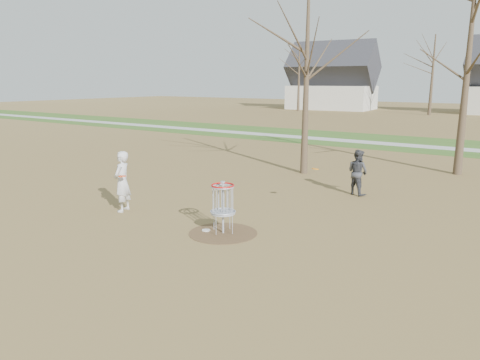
# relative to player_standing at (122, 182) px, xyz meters

# --- Properties ---
(ground) EXTENTS (160.00, 160.00, 0.00)m
(ground) POSITION_rel_player_standing_xyz_m (3.78, 0.02, -0.92)
(ground) COLOR brown
(ground) RESTS_ON ground
(green_band) EXTENTS (160.00, 8.00, 0.01)m
(green_band) POSITION_rel_player_standing_xyz_m (3.78, 21.02, -0.92)
(green_band) COLOR #2D5119
(green_band) RESTS_ON ground
(footpath) EXTENTS (160.00, 1.50, 0.01)m
(footpath) POSITION_rel_player_standing_xyz_m (3.78, 20.02, -0.91)
(footpath) COLOR #9E9E99
(footpath) RESTS_ON green_band
(dirt_circle) EXTENTS (1.80, 1.80, 0.01)m
(dirt_circle) POSITION_rel_player_standing_xyz_m (3.78, 0.02, -0.92)
(dirt_circle) COLOR #47331E
(dirt_circle) RESTS_ON ground
(player_standing) EXTENTS (0.64, 0.78, 1.84)m
(player_standing) POSITION_rel_player_standing_xyz_m (0.00, 0.00, 0.00)
(player_standing) COLOR silver
(player_standing) RESTS_ON ground
(player_throwing) EXTENTS (0.93, 0.82, 1.59)m
(player_throwing) POSITION_rel_player_standing_xyz_m (5.09, 6.10, -0.13)
(player_throwing) COLOR #36373C
(player_throwing) RESTS_ON ground
(disc_grounded) EXTENTS (0.22, 0.22, 0.02)m
(disc_grounded) POSITION_rel_player_standing_xyz_m (3.30, -0.09, -0.90)
(disc_grounded) COLOR silver
(disc_grounded) RESTS_ON dirt_circle
(discs_in_play) EXTENTS (4.57, 4.09, 0.13)m
(discs_in_play) POSITION_rel_player_standing_xyz_m (2.59, 1.76, 0.29)
(discs_in_play) COLOR orange
(discs_in_play) RESTS_ON ground
(disc_golf_basket) EXTENTS (0.64, 0.64, 1.35)m
(disc_golf_basket) POSITION_rel_player_standing_xyz_m (3.78, 0.02, -0.01)
(disc_golf_basket) COLOR #9EA3AD
(disc_golf_basket) RESTS_ON ground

